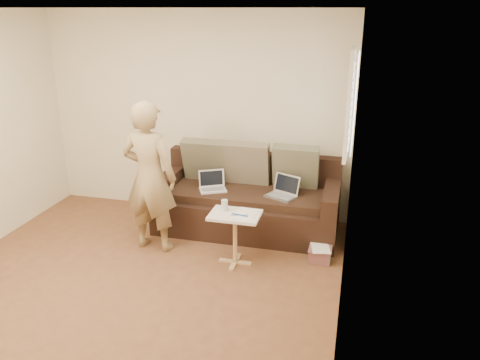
{
  "coord_description": "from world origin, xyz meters",
  "views": [
    {
      "loc": [
        2.02,
        -3.46,
        2.6
      ],
      "look_at": [
        0.8,
        1.4,
        0.78
      ],
      "focal_mm": 35.56,
      "sensor_mm": 36.0,
      "label": 1
    }
  ],
  "objects_px": {
    "laptop_silver": "(281,197)",
    "side_table": "(235,239)",
    "sofa": "(247,197)",
    "person": "(150,177)",
    "striped_box": "(320,254)",
    "drinking_glass": "(224,205)",
    "laptop_white": "(213,191)"
  },
  "relations": [
    {
      "from": "sofa",
      "to": "side_table",
      "type": "distance_m",
      "value": 0.86
    },
    {
      "from": "drinking_glass",
      "to": "laptop_white",
      "type": "bearing_deg",
      "value": 116.6
    },
    {
      "from": "sofa",
      "to": "person",
      "type": "height_order",
      "value": "person"
    },
    {
      "from": "laptop_white",
      "to": "side_table",
      "type": "bearing_deg",
      "value": -84.66
    },
    {
      "from": "side_table",
      "to": "striped_box",
      "type": "relative_size",
      "value": 2.34
    },
    {
      "from": "person",
      "to": "drinking_glass",
      "type": "bearing_deg",
      "value": 179.9
    },
    {
      "from": "sofa",
      "to": "person",
      "type": "xyz_separation_m",
      "value": [
        -0.93,
        -0.73,
        0.43
      ]
    },
    {
      "from": "laptop_silver",
      "to": "person",
      "type": "relative_size",
      "value": 0.2
    },
    {
      "from": "sofa",
      "to": "drinking_glass",
      "type": "relative_size",
      "value": 18.33
    },
    {
      "from": "sofa",
      "to": "laptop_silver",
      "type": "bearing_deg",
      "value": -17.02
    },
    {
      "from": "laptop_silver",
      "to": "laptop_white",
      "type": "bearing_deg",
      "value": -155.61
    },
    {
      "from": "laptop_white",
      "to": "side_table",
      "type": "height_order",
      "value": "laptop_white"
    },
    {
      "from": "drinking_glass",
      "to": "striped_box",
      "type": "relative_size",
      "value": 0.49
    },
    {
      "from": "person",
      "to": "striped_box",
      "type": "relative_size",
      "value": 6.91
    },
    {
      "from": "side_table",
      "to": "striped_box",
      "type": "height_order",
      "value": "side_table"
    },
    {
      "from": "sofa",
      "to": "drinking_glass",
      "type": "height_order",
      "value": "sofa"
    },
    {
      "from": "person",
      "to": "sofa",
      "type": "bearing_deg",
      "value": -137.13
    },
    {
      "from": "person",
      "to": "drinking_glass",
      "type": "xyz_separation_m",
      "value": [
        0.87,
        -0.08,
        -0.22
      ]
    },
    {
      "from": "side_table",
      "to": "sofa",
      "type": "bearing_deg",
      "value": 94.62
    },
    {
      "from": "laptop_silver",
      "to": "person",
      "type": "distance_m",
      "value": 1.52
    },
    {
      "from": "striped_box",
      "to": "laptop_silver",
      "type": "bearing_deg",
      "value": 139.66
    },
    {
      "from": "laptop_silver",
      "to": "side_table",
      "type": "distance_m",
      "value": 0.84
    },
    {
      "from": "drinking_glass",
      "to": "person",
      "type": "bearing_deg",
      "value": 175.01
    },
    {
      "from": "side_table",
      "to": "person",
      "type": "bearing_deg",
      "value": 172.78
    },
    {
      "from": "laptop_silver",
      "to": "laptop_white",
      "type": "xyz_separation_m",
      "value": [
        -0.83,
        0.01,
        0.0
      ]
    },
    {
      "from": "sofa",
      "to": "person",
      "type": "relative_size",
      "value": 1.29
    },
    {
      "from": "laptop_silver",
      "to": "side_table",
      "type": "bearing_deg",
      "value": -91.73
    },
    {
      "from": "sofa",
      "to": "striped_box",
      "type": "xyz_separation_m",
      "value": [
        0.95,
        -0.58,
        -0.35
      ]
    },
    {
      "from": "laptop_silver",
      "to": "person",
      "type": "height_order",
      "value": "person"
    },
    {
      "from": "laptop_silver",
      "to": "person",
      "type": "xyz_separation_m",
      "value": [
        -1.36,
        -0.59,
        0.33
      ]
    },
    {
      "from": "sofa",
      "to": "laptop_white",
      "type": "xyz_separation_m",
      "value": [
        -0.4,
        -0.12,
        0.1
      ]
    },
    {
      "from": "person",
      "to": "side_table",
      "type": "bearing_deg",
      "value": 177.67
    }
  ]
}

